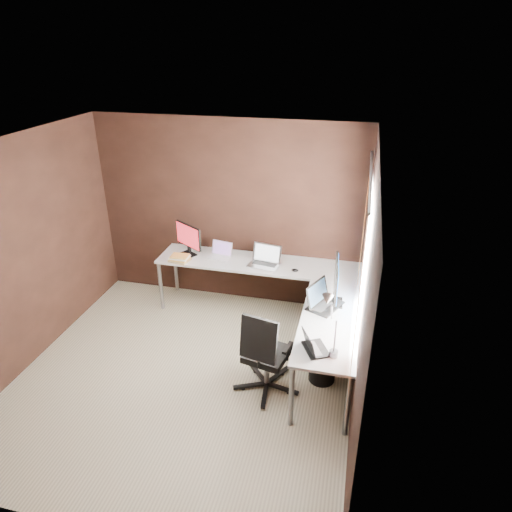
{
  "coord_description": "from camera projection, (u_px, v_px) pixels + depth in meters",
  "views": [
    {
      "loc": [
        1.67,
        -3.65,
        3.4
      ],
      "look_at": [
        0.58,
        0.95,
        1.09
      ],
      "focal_mm": 32.0,
      "sensor_mm": 36.0,
      "label": 1
    }
  ],
  "objects": [
    {
      "name": "wastebasket",
      "position": [
        322.0,
        367.0,
        4.92
      ],
      "size": [
        0.34,
        0.34,
        0.33
      ],
      "primitive_type": "cylinder",
      "rotation": [
        0.0,
        0.0,
        0.2
      ],
      "color": "black",
      "rests_on": "ground"
    },
    {
      "name": "monitor_left",
      "position": [
        188.0,
        238.0,
        6.04
      ],
      "size": [
        0.43,
        0.28,
        0.43
      ],
      "rotation": [
        0.0,
        0.0,
        -0.56
      ],
      "color": "black",
      "rests_on": "desk"
    },
    {
      "name": "desk_lamp",
      "position": [
        330.0,
        317.0,
        4.1
      ],
      "size": [
        0.19,
        0.22,
        0.6
      ],
      "rotation": [
        0.0,
        0.0,
        -0.09
      ],
      "color": "slate",
      "rests_on": "desk"
    },
    {
      "name": "mouse_corner",
      "position": [
        295.0,
        270.0,
        5.68
      ],
      "size": [
        0.1,
        0.09,
        0.04
      ],
      "primitive_type": "ellipsoid",
      "rotation": [
        0.0,
        0.0,
        0.37
      ],
      "color": "black",
      "rests_on": "desk"
    },
    {
      "name": "laptop_silver",
      "position": [
        265.0,
        261.0,
        5.84
      ],
      "size": [
        0.42,
        0.33,
        0.25
      ],
      "rotation": [
        0.0,
        0.0,
        -0.17
      ],
      "color": "silver",
      "rests_on": "desk"
    },
    {
      "name": "room",
      "position": [
        212.0,
        275.0,
        4.46
      ],
      "size": [
        3.6,
        3.6,
        2.5
      ],
      "color": "beige",
      "rests_on": "ground"
    },
    {
      "name": "monitor_right",
      "position": [
        336.0,
        281.0,
        4.9
      ],
      "size": [
        0.16,
        0.6,
        0.49
      ],
      "rotation": [
        0.0,
        0.0,
        1.64
      ],
      "color": "black",
      "rests_on": "desk"
    },
    {
      "name": "laptop_white",
      "position": [
        221.0,
        254.0,
        6.06
      ],
      "size": [
        0.33,
        0.26,
        0.2
      ],
      "rotation": [
        0.0,
        0.0,
        -0.19
      ],
      "color": "silver",
      "rests_on": "desk"
    },
    {
      "name": "office_chair",
      "position": [
        265.0,
        367.0,
        4.74
      ],
      "size": [
        0.54,
        0.56,
        0.97
      ],
      "rotation": [
        0.0,
        0.0,
        -0.21
      ],
      "color": "black",
      "rests_on": "ground"
    },
    {
      "name": "drawer_pedestal",
      "position": [
        327.0,
        314.0,
        5.61
      ],
      "size": [
        0.42,
        0.5,
        0.6
      ],
      "primitive_type": "cube",
      "color": "silver",
      "rests_on": "ground"
    },
    {
      "name": "laptop_black_small",
      "position": [
        313.0,
        346.0,
        4.26
      ],
      "size": [
        0.31,
        0.34,
        0.19
      ],
      "rotation": [
        0.0,
        0.0,
        2.04
      ],
      "color": "black",
      "rests_on": "desk"
    },
    {
      "name": "desk",
      "position": [
        279.0,
        286.0,
        5.47
      ],
      "size": [
        2.65,
        2.25,
        0.73
      ],
      "color": "silver",
      "rests_on": "ground"
    },
    {
      "name": "book_stack",
      "position": [
        180.0,
        258.0,
        5.94
      ],
      "size": [
        0.28,
        0.24,
        0.08
      ],
      "rotation": [
        0.0,
        0.0,
        -0.06
      ],
      "color": "tan",
      "rests_on": "desk"
    },
    {
      "name": "laptop_black_big",
      "position": [
        322.0,
        301.0,
        4.96
      ],
      "size": [
        0.42,
        0.48,
        0.26
      ],
      "rotation": [
        0.0,
        0.0,
        1.14
      ],
      "color": "black",
      "rests_on": "desk"
    },
    {
      "name": "mouse_left",
      "position": [
        173.0,
        259.0,
        5.97
      ],
      "size": [
        0.09,
        0.07,
        0.03
      ],
      "primitive_type": "ellipsoid",
      "rotation": [
        0.0,
        0.0,
        0.18
      ],
      "color": "black",
      "rests_on": "desk"
    }
  ]
}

